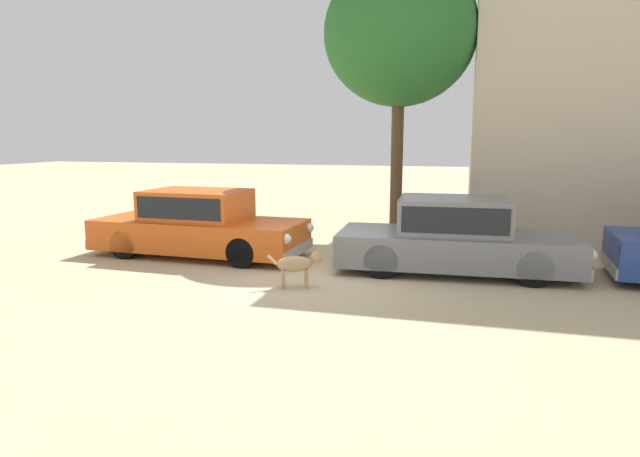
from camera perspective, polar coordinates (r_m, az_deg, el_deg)
ground_plane at (r=9.84m, az=-1.08°, el=-5.33°), size 80.00×80.00×0.00m
parked_sedan_nearest at (r=11.93m, az=-12.73°, el=0.54°), size 4.74×1.92×1.43m
parked_sedan_second at (r=10.50m, az=14.11°, el=-0.75°), size 4.60×1.93×1.42m
stray_dog_spotted at (r=9.18m, az=-2.24°, el=-3.74°), size 0.98×0.44×0.67m
acacia_tree_left at (r=13.83m, az=8.46°, el=19.77°), size 3.68×3.31×6.77m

